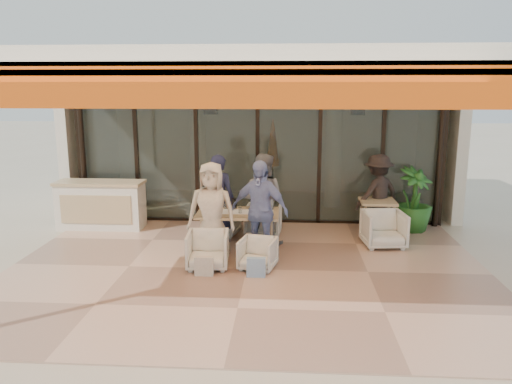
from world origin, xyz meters
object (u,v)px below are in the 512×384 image
diner_navy (219,199)px  chair_far_left (222,220)px  chair_near_left (208,248)px  potted_palm (414,200)px  host_counter (101,205)px  diner_cream (212,211)px  dining_table (238,215)px  side_chair (384,228)px  chair_far_right (263,219)px  diner_grey (262,199)px  chair_near_right (258,252)px  standing_woman (378,193)px  diner_periwinkle (259,211)px  side_table (377,205)px

diner_navy → chair_far_left: bearing=-75.7°
chair_near_left → potted_palm: potted_palm is taller
host_counter → diner_cream: (2.66, -1.73, 0.34)m
dining_table → side_chair: (2.75, 0.38, -0.30)m
chair_far_right → diner_grey: diner_grey is taller
dining_table → chair_near_right: size_ratio=2.54×
host_counter → standing_woman: 5.87m
chair_far_left → diner_grey: (0.84, -0.50, 0.56)m
chair_far_right → diner_navy: 1.11m
chair_far_right → diner_grey: bearing=94.5°
diner_navy → diner_grey: (0.84, 0.00, 0.01)m
chair_near_right → potted_palm: bearing=51.0°
standing_woman → potted_palm: (0.76, 0.06, -0.14)m
chair_far_right → standing_woman: bearing=-163.9°
diner_grey → diner_periwinkle: size_ratio=1.00×
diner_grey → standing_woman: 2.56m
diner_grey → side_table: size_ratio=2.38×
dining_table → diner_periwinkle: size_ratio=0.84×
host_counter → diner_periwinkle: 3.92m
side_chair → host_counter: bearing=165.2°
diner_periwinkle → standing_woman: diner_periwinkle is taller
host_counter → chair_far_right: (3.50, -0.33, -0.17)m
diner_navy → side_chair: diner_navy is taller
diner_navy → chair_far_right: bearing=-134.9°
standing_woman → potted_palm: size_ratio=1.20×
side_table → side_chair: 0.79m
diner_cream → dining_table: bearing=51.0°
diner_grey → diner_cream: size_ratio=1.02×
dining_table → diner_cream: 0.64m
chair_near_left → chair_near_right: (0.84, 0.00, -0.05)m
dining_table → diner_navy: diner_navy is taller
chair_far_right → chair_far_left: bearing=4.5°
diner_periwinkle → potted_palm: bearing=50.1°
side_chair → potted_palm: (0.81, 1.11, 0.30)m
side_table → potted_palm: 0.89m
diner_periwinkle → standing_woman: bearing=56.8°
diner_navy → potted_palm: diner_navy is taller
dining_table → diner_grey: bearing=46.0°
diner_navy → dining_table: bearing=147.2°
diner_periwinkle → side_chair: bearing=38.1°
standing_woman → side_table: bearing=48.7°
standing_woman → potted_palm: 0.78m
dining_table → diner_periwinkle: 0.66m
chair_near_left → diner_navy: (0.00, 1.40, 0.53)m
host_counter → chair_far_left: 2.69m
chair_far_right → chair_near_left: chair_far_right is taller
diner_navy → diner_grey: size_ratio=0.99×
chair_far_left → dining_table: bearing=125.8°
host_counter → diner_grey: 3.61m
dining_table → diner_cream: diner_cream is taller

